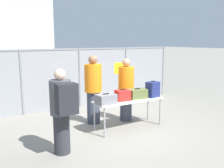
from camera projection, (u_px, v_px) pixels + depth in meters
name	position (u px, v px, depth m)	size (l,w,h in m)	color
ground_plane	(124.00, 129.00, 6.24)	(120.00, 120.00, 0.00)	gray
fence_section	(80.00, 76.00, 8.23)	(7.47, 0.07, 1.94)	gray
inspection_table	(129.00, 102.00, 6.23)	(1.80, 0.61, 0.73)	silver
suitcase_grey	(106.00, 99.00, 5.79)	(0.46, 0.34, 0.25)	slate
suitcase_red	(123.00, 95.00, 6.11)	(0.37, 0.30, 0.29)	red
suitcase_olive	(137.00, 94.00, 6.34)	(0.49, 0.34, 0.26)	#566033
suitcase_navy	(153.00, 89.00, 6.49)	(0.36, 0.29, 0.42)	navy
traveler_hooded	(62.00, 108.00, 4.72)	(0.41, 0.64, 1.67)	#2D2D33
security_worker_near	(126.00, 89.00, 6.81)	(0.42, 0.42, 1.71)	#383D4C
security_worker_far	(93.00, 89.00, 6.54)	(0.45, 0.45, 1.82)	#383D4C
utility_trailer	(83.00, 83.00, 10.56)	(4.59, 1.93, 0.70)	#4C6B47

